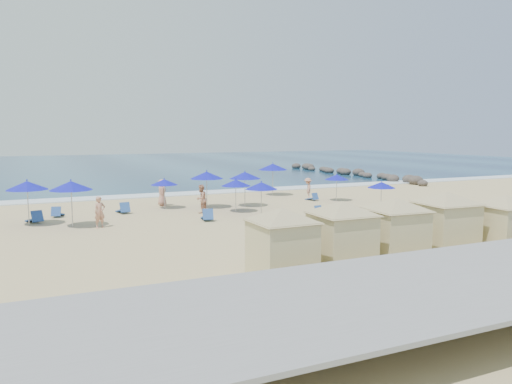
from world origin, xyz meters
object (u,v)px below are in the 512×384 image
(umbrella_3, at_px, (164,182))
(umbrella_6, at_px, (245,175))
(umbrella_2, at_px, (71,186))
(beachgoer_3, at_px, (162,192))
(cabana_4, at_px, (505,216))
(rock_jetty, at_px, (350,172))
(cabana_1, at_px, (342,225))
(trash_bin, at_px, (367,218))
(beachgoer_2, at_px, (308,189))
(umbrella_4, at_px, (207,175))
(umbrella_8, at_px, (273,167))
(umbrella_7, at_px, (236,183))
(cabana_3, at_px, (446,214))
(umbrella_1, at_px, (27,185))
(umbrella_10, at_px, (381,185))
(umbrella_9, at_px, (337,177))
(beachgoer_0, at_px, (100,212))
(umbrella_5, at_px, (261,186))
(cabana_0, at_px, (282,233))
(cabana_2, at_px, (396,221))
(beachgoer_1, at_px, (201,199))

(umbrella_3, relative_size, umbrella_6, 0.83)
(umbrella_2, xyz_separation_m, umbrella_6, (11.68, 3.11, -0.10))
(beachgoer_3, bearing_deg, cabana_4, -142.76)
(rock_jetty, height_order, cabana_1, cabana_1)
(trash_bin, height_order, beachgoer_2, beachgoer_2)
(umbrella_2, relative_size, umbrella_4, 1.01)
(rock_jetty, relative_size, beachgoer_3, 14.09)
(cabana_1, relative_size, umbrella_3, 2.14)
(umbrella_2, bearing_deg, beachgoer_2, 13.99)
(cabana_1, distance_m, umbrella_8, 22.10)
(cabana_1, xyz_separation_m, umbrella_7, (1.35, 14.03, 0.31))
(cabana_3, relative_size, beachgoer_3, 2.46)
(cabana_3, bearing_deg, umbrella_6, 99.23)
(umbrella_1, height_order, umbrella_10, umbrella_1)
(cabana_3, xyz_separation_m, umbrella_6, (-2.59, 15.93, 0.53))
(umbrella_7, height_order, umbrella_9, umbrella_7)
(umbrella_1, xyz_separation_m, beachgoer_0, (3.53, -2.40, -1.39))
(umbrella_5, distance_m, beachgoer_2, 9.18)
(umbrella_1, bearing_deg, beachgoer_2, 8.04)
(umbrella_8, bearing_deg, beachgoer_0, -149.82)
(umbrella_3, distance_m, umbrella_5, 7.56)
(umbrella_1, relative_size, beachgoer_2, 1.53)
(umbrella_10, bearing_deg, beachgoer_2, 99.19)
(trash_bin, relative_size, umbrella_10, 0.38)
(cabana_0, relative_size, umbrella_1, 1.70)
(umbrella_1, height_order, beachgoer_0, umbrella_1)
(umbrella_9, bearing_deg, cabana_0, -129.19)
(cabana_4, distance_m, umbrella_2, 21.71)
(cabana_2, distance_m, umbrella_2, 17.27)
(umbrella_4, relative_size, umbrella_9, 1.25)
(cabana_3, height_order, cabana_4, cabana_3)
(umbrella_2, bearing_deg, umbrella_9, 8.50)
(cabana_2, xyz_separation_m, umbrella_3, (-5.14, 17.41, 0.22))
(cabana_2, relative_size, cabana_4, 1.02)
(umbrella_5, xyz_separation_m, umbrella_10, (8.02, -1.29, -0.18))
(cabana_2, relative_size, umbrella_10, 2.16)
(umbrella_1, height_order, umbrella_8, umbrella_8)
(cabana_4, height_order, umbrella_3, cabana_4)
(umbrella_7, bearing_deg, cabana_0, -105.97)
(umbrella_2, height_order, umbrella_6, umbrella_2)
(trash_bin, relative_size, beachgoer_1, 0.43)
(umbrella_4, bearing_deg, beachgoer_1, -119.13)
(umbrella_6, relative_size, beachgoer_3, 1.34)
(umbrella_4, xyz_separation_m, umbrella_6, (2.66, -0.44, -0.07))
(umbrella_6, bearing_deg, beachgoer_3, 151.73)
(cabana_2, bearing_deg, trash_bin, 61.23)
(beachgoer_2, bearing_deg, umbrella_5, -18.89)
(umbrella_2, relative_size, umbrella_6, 1.05)
(cabana_2, distance_m, beachgoer_1, 15.02)
(umbrella_2, relative_size, beachgoer_2, 1.56)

